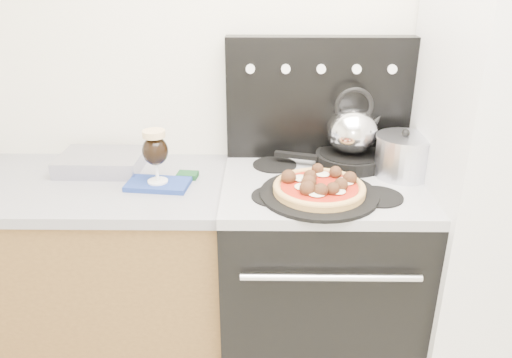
{
  "coord_description": "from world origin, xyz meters",
  "views": [
    {
      "loc": [
        -0.15,
        -0.58,
        1.69
      ],
      "look_at": [
        -0.17,
        1.05,
        0.98
      ],
      "focal_mm": 35.0,
      "sensor_mm": 36.0,
      "label": 1
    }
  ],
  "objects_px": {
    "stove_body": "(316,284)",
    "beer_glass": "(156,156)",
    "fridge": "(510,176)",
    "oven_mitt": "(158,184)",
    "pizza": "(319,186)",
    "skillet": "(350,159)",
    "base_cabinet": "(59,281)",
    "tea_kettle": "(352,127)",
    "pizza_pan": "(319,194)",
    "stock_pot": "(403,157)"
  },
  "relations": [
    {
      "from": "stove_body",
      "to": "beer_glass",
      "type": "relative_size",
      "value": 4.2
    },
    {
      "from": "fridge",
      "to": "stove_body",
      "type": "bearing_deg",
      "value": 177.95
    },
    {
      "from": "oven_mitt",
      "to": "pizza",
      "type": "relative_size",
      "value": 0.72
    },
    {
      "from": "oven_mitt",
      "to": "skillet",
      "type": "distance_m",
      "value": 0.78
    },
    {
      "from": "base_cabinet",
      "to": "oven_mitt",
      "type": "xyz_separation_m",
      "value": [
        0.48,
        -0.05,
        0.48
      ]
    },
    {
      "from": "oven_mitt",
      "to": "tea_kettle",
      "type": "relative_size",
      "value": 1.03
    },
    {
      "from": "base_cabinet",
      "to": "stove_body",
      "type": "bearing_deg",
      "value": -1.3
    },
    {
      "from": "stove_body",
      "to": "pizza_pan",
      "type": "height_order",
      "value": "pizza_pan"
    },
    {
      "from": "oven_mitt",
      "to": "tea_kettle",
      "type": "bearing_deg",
      "value": 13.6
    },
    {
      "from": "fridge",
      "to": "pizza_pan",
      "type": "height_order",
      "value": "fridge"
    },
    {
      "from": "base_cabinet",
      "to": "stove_body",
      "type": "height_order",
      "value": "stove_body"
    },
    {
      "from": "pizza",
      "to": "skillet",
      "type": "height_order",
      "value": "pizza"
    },
    {
      "from": "skillet",
      "to": "tea_kettle",
      "type": "relative_size",
      "value": 1.23
    },
    {
      "from": "base_cabinet",
      "to": "stock_pot",
      "type": "bearing_deg",
      "value": 1.05
    },
    {
      "from": "oven_mitt",
      "to": "skillet",
      "type": "height_order",
      "value": "skillet"
    },
    {
      "from": "base_cabinet",
      "to": "pizza",
      "type": "height_order",
      "value": "pizza"
    },
    {
      "from": "stove_body",
      "to": "fridge",
      "type": "distance_m",
      "value": 0.87
    },
    {
      "from": "skillet",
      "to": "beer_glass",
      "type": "bearing_deg",
      "value": -166.4
    },
    {
      "from": "stove_body",
      "to": "tea_kettle",
      "type": "height_order",
      "value": "tea_kettle"
    },
    {
      "from": "stock_pot",
      "to": "skillet",
      "type": "bearing_deg",
      "value": 149.43
    },
    {
      "from": "pizza",
      "to": "fridge",
      "type": "bearing_deg",
      "value": 8.8
    },
    {
      "from": "base_cabinet",
      "to": "fridge",
      "type": "bearing_deg",
      "value": -1.59
    },
    {
      "from": "beer_glass",
      "to": "pizza_pan",
      "type": "xyz_separation_m",
      "value": [
        0.6,
        -0.11,
        -0.1
      ]
    },
    {
      "from": "beer_glass",
      "to": "stock_pot",
      "type": "distance_m",
      "value": 0.94
    },
    {
      "from": "stove_body",
      "to": "oven_mitt",
      "type": "height_order",
      "value": "oven_mitt"
    },
    {
      "from": "skillet",
      "to": "tea_kettle",
      "type": "height_order",
      "value": "tea_kettle"
    },
    {
      "from": "base_cabinet",
      "to": "stock_pot",
      "type": "distance_m",
      "value": 1.53
    },
    {
      "from": "pizza",
      "to": "oven_mitt",
      "type": "bearing_deg",
      "value": 169.26
    },
    {
      "from": "base_cabinet",
      "to": "pizza_pan",
      "type": "relative_size",
      "value": 3.42
    },
    {
      "from": "fridge",
      "to": "pizza",
      "type": "distance_m",
      "value": 0.74
    },
    {
      "from": "stove_body",
      "to": "stock_pot",
      "type": "xyz_separation_m",
      "value": [
        0.31,
        0.05,
        0.56
      ]
    },
    {
      "from": "fridge",
      "to": "beer_glass",
      "type": "bearing_deg",
      "value": 179.95
    },
    {
      "from": "fridge",
      "to": "oven_mitt",
      "type": "height_order",
      "value": "fridge"
    },
    {
      "from": "beer_glass",
      "to": "pizza_pan",
      "type": "bearing_deg",
      "value": -10.74
    },
    {
      "from": "tea_kettle",
      "to": "fridge",
      "type": "bearing_deg",
      "value": -24.26
    },
    {
      "from": "fridge",
      "to": "pizza",
      "type": "relative_size",
      "value": 5.81
    },
    {
      "from": "tea_kettle",
      "to": "stove_body",
      "type": "bearing_deg",
      "value": -135.3
    },
    {
      "from": "fridge",
      "to": "tea_kettle",
      "type": "distance_m",
      "value": 0.62
    },
    {
      "from": "oven_mitt",
      "to": "skillet",
      "type": "bearing_deg",
      "value": 13.6
    },
    {
      "from": "base_cabinet",
      "to": "fridge",
      "type": "xyz_separation_m",
      "value": [
        1.8,
        -0.05,
        0.52
      ]
    },
    {
      "from": "stock_pot",
      "to": "pizza",
      "type": "bearing_deg",
      "value": -150.97
    },
    {
      "from": "pizza",
      "to": "tea_kettle",
      "type": "relative_size",
      "value": 1.43
    },
    {
      "from": "oven_mitt",
      "to": "pizza_pan",
      "type": "distance_m",
      "value": 0.61
    },
    {
      "from": "base_cabinet",
      "to": "tea_kettle",
      "type": "relative_size",
      "value": 6.36
    },
    {
      "from": "beer_glass",
      "to": "pizza_pan",
      "type": "distance_m",
      "value": 0.62
    },
    {
      "from": "beer_glass",
      "to": "skillet",
      "type": "xyz_separation_m",
      "value": [
        0.76,
        0.18,
        -0.08
      ]
    },
    {
      "from": "base_cabinet",
      "to": "fridge",
      "type": "relative_size",
      "value": 0.76
    },
    {
      "from": "pizza",
      "to": "skillet",
      "type": "bearing_deg",
      "value": 62.17
    },
    {
      "from": "oven_mitt",
      "to": "base_cabinet",
      "type": "bearing_deg",
      "value": 174.14
    },
    {
      "from": "stock_pot",
      "to": "base_cabinet",
      "type": "bearing_deg",
      "value": -178.95
    }
  ]
}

